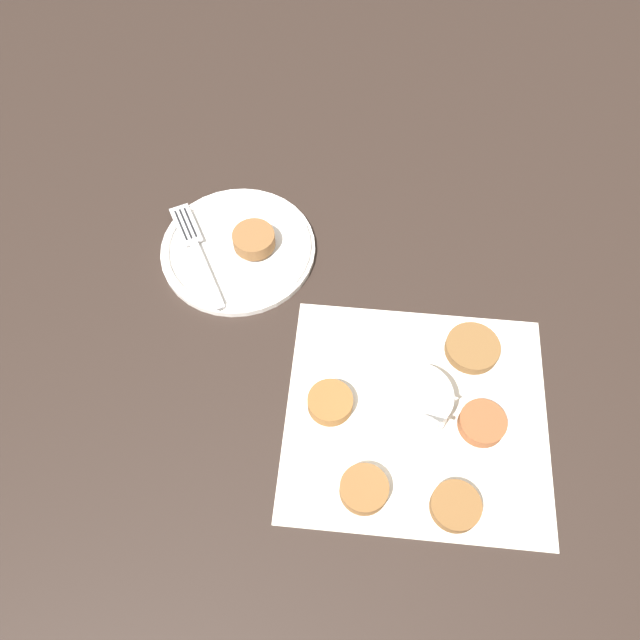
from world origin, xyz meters
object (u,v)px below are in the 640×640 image
(fork, at_px, (194,244))
(serving_plate, at_px, (238,248))
(fritter_on_plate, at_px, (254,239))
(sauce_bowl, at_px, (415,405))

(fork, bearing_deg, serving_plate, 1.54)
(serving_plate, distance_m, fritter_on_plate, 0.03)
(serving_plate, xyz_separation_m, fritter_on_plate, (0.02, 0.00, 0.02))
(fritter_on_plate, distance_m, fork, 0.09)
(serving_plate, height_order, fritter_on_plate, fritter_on_plate)
(sauce_bowl, distance_m, fork, 0.39)
(sauce_bowl, relative_size, serving_plate, 0.49)
(serving_plate, xyz_separation_m, fork, (-0.06, -0.00, 0.01))
(fritter_on_plate, xyz_separation_m, fork, (-0.09, -0.00, -0.01))
(sauce_bowl, distance_m, serving_plate, 0.35)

